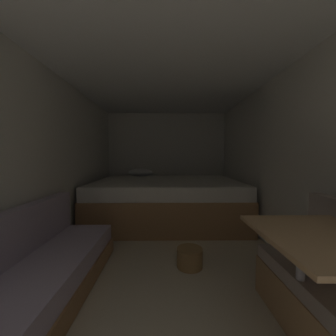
# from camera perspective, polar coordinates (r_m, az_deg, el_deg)

# --- Properties ---
(ground_plane) EXTENTS (6.77, 6.77, 0.00)m
(ground_plane) POSITION_cam_1_polar(r_m,az_deg,el_deg) (2.49, -0.15, -24.57)
(ground_plane) COLOR beige
(wall_back) EXTENTS (2.74, 0.05, 2.14)m
(wall_back) POSITION_cam_1_polar(r_m,az_deg,el_deg) (4.61, -0.39, 2.18)
(wall_back) COLOR silver
(wall_back) RESTS_ON ground
(wall_left) EXTENTS (0.05, 4.77, 2.14)m
(wall_left) POSITION_cam_1_polar(r_m,az_deg,el_deg) (2.57, -31.74, 0.79)
(wall_left) COLOR silver
(wall_left) RESTS_ON ground
(wall_right) EXTENTS (0.05, 4.77, 2.14)m
(wall_right) POSITION_cam_1_polar(r_m,az_deg,el_deg) (2.59, 31.19, 0.82)
(wall_right) COLOR silver
(wall_right) RESTS_ON ground
(ceiling_slab) EXTENTS (2.74, 4.77, 0.05)m
(ceiling_slab) POSITION_cam_1_polar(r_m,az_deg,el_deg) (2.42, -0.16, 27.91)
(ceiling_slab) COLOR white
(ceiling_slab) RESTS_ON wall_left
(bed) EXTENTS (2.52, 1.84, 0.90)m
(bed) POSITION_cam_1_polar(r_m,az_deg,el_deg) (3.70, -0.40, -9.07)
(bed) COLOR #9E7247
(bed) RESTS_ON ground
(sofa_left) EXTENTS (0.63, 2.14, 0.73)m
(sofa_left) POSITION_cam_1_polar(r_m,az_deg,el_deg) (1.93, -36.54, -26.18)
(sofa_left) COLOR #9E7247
(sofa_left) RESTS_ON ground
(dinette_table) EXTENTS (0.63, 0.70, 0.76)m
(dinette_table) POSITION_cam_1_polar(r_m,az_deg,el_deg) (1.40, 38.20, -19.01)
(dinette_table) COLOR tan
(dinette_table) RESTS_ON ground
(wicker_basket) EXTENTS (0.27, 0.27, 0.20)m
(wicker_basket) POSITION_cam_1_polar(r_m,az_deg,el_deg) (2.32, 6.21, -24.08)
(wicker_basket) COLOR olive
(wicker_basket) RESTS_ON ground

